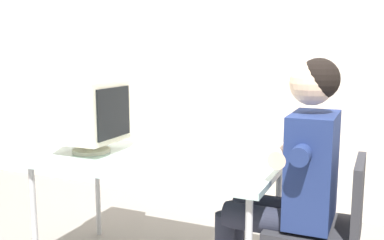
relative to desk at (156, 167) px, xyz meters
The scene contains 6 objects.
wall_back 1.65m from the desk, 77.91° to the left, with size 8.00×0.10×3.00m, color beige.
desk is the anchor object (origin of this frame).
crt_monitor 0.55m from the desk, behind, with size 0.36×0.40×0.45m.
keyboard 0.13m from the desk, behind, with size 0.16×0.41×0.03m.
office_chair 1.01m from the desk, ahead, with size 0.45×0.45×0.84m.
person_seated 0.81m from the desk, ahead, with size 0.73×0.60×1.33m.
Camera 1 is at (1.21, -2.23, 1.36)m, focal length 40.74 mm.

